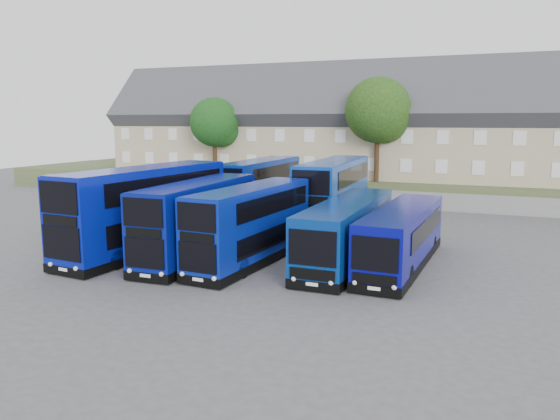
# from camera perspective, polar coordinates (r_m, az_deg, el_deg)

# --- Properties ---
(ground) EXTENTS (120.00, 120.00, 0.00)m
(ground) POSITION_cam_1_polar(r_m,az_deg,el_deg) (26.74, -6.48, -6.81)
(ground) COLOR #4C4C51
(ground) RESTS_ON ground
(retaining_wall) EXTENTS (70.00, 0.40, 1.50)m
(retaining_wall) POSITION_cam_1_polar(r_m,az_deg,el_deg) (48.57, 7.27, 1.38)
(retaining_wall) COLOR slate
(retaining_wall) RESTS_ON ground
(earth_bank) EXTENTS (80.00, 20.00, 2.00)m
(earth_bank) POSITION_cam_1_polar(r_m,az_deg,el_deg) (58.18, 9.86, 2.87)
(earth_bank) COLOR #465630
(earth_bank) RESTS_ON ground
(terrace_row) EXTENTS (48.00, 10.40, 11.20)m
(terrace_row) POSITION_cam_1_polar(r_m,az_deg,el_deg) (54.70, 6.00, 8.43)
(terrace_row) COLOR tan
(terrace_row) RESTS_ON earth_bank
(dd_front_left) EXTENTS (3.76, 12.20, 4.78)m
(dd_front_left) POSITION_cam_1_polar(r_m,az_deg,el_deg) (31.81, -13.85, -0.09)
(dd_front_left) COLOR #08169E
(dd_front_left) RESTS_ON ground
(dd_front_mid) EXTENTS (2.86, 10.48, 4.12)m
(dd_front_mid) POSITION_cam_1_polar(r_m,az_deg,el_deg) (29.79, -8.56, -1.19)
(dd_front_mid) COLOR navy
(dd_front_mid) RESTS_ON ground
(dd_front_right) EXTENTS (2.87, 10.17, 4.00)m
(dd_front_right) POSITION_cam_1_polar(r_m,az_deg,el_deg) (28.55, -3.04, -1.68)
(dd_front_right) COLOR #081F9B
(dd_front_right) RESTS_ON ground
(dd_rear_left) EXTENTS (2.66, 11.04, 4.37)m
(dd_rear_left) POSITION_cam_1_polar(r_m,az_deg,el_deg) (42.30, -2.09, 2.18)
(dd_rear_left) COLOR #082895
(dd_rear_left) RESTS_ON ground
(dd_rear_right) EXTENTS (3.26, 11.79, 4.64)m
(dd_rear_right) POSITION_cam_1_polar(r_m,az_deg,el_deg) (38.42, 5.63, 1.62)
(dd_rear_right) COLOR #093CA7
(dd_rear_right) RESTS_ON ground
(coach_east_a) EXTENTS (2.62, 11.84, 3.23)m
(coach_east_a) POSITION_cam_1_polar(r_m,az_deg,el_deg) (29.04, 7.04, -2.31)
(coach_east_a) COLOR navy
(coach_east_a) RESTS_ON ground
(coach_east_b) EXTENTS (2.69, 11.19, 3.04)m
(coach_east_b) POSITION_cam_1_polar(r_m,az_deg,el_deg) (28.54, 12.64, -2.87)
(coach_east_b) COLOR #070989
(coach_east_b) RESTS_ON ground
(tree_west) EXTENTS (4.80, 4.80, 7.65)m
(tree_west) POSITION_cam_1_polar(r_m,az_deg,el_deg) (54.37, -6.68, 8.90)
(tree_west) COLOR #382314
(tree_west) RESTS_ON earth_bank
(tree_mid) EXTENTS (5.76, 5.76, 9.18)m
(tree_mid) POSITION_cam_1_polar(r_m,az_deg,el_deg) (49.16, 10.40, 9.95)
(tree_mid) COLOR #382314
(tree_mid) RESTS_ON earth_bank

